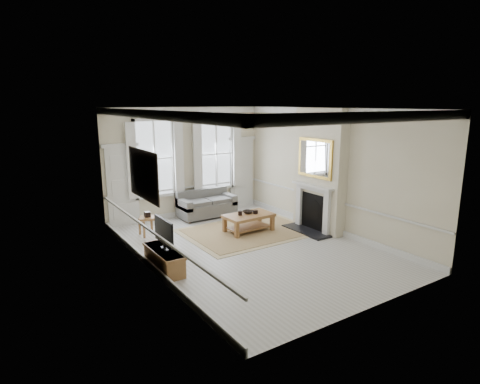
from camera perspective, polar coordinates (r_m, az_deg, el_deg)
floor at (r=10.05m, az=1.63°, el=-7.93°), size 7.20×7.20×0.00m
ceiling at (r=9.41m, az=1.77°, el=11.84°), size 7.20×7.20×0.00m
back_wall at (r=12.67m, az=-7.66°, el=4.21°), size 5.20×0.00×5.20m
left_wall at (r=8.41m, az=-13.01°, el=-0.26°), size 0.00×7.20×7.20m
right_wall at (r=11.25m, az=12.65°, el=2.97°), size 0.00×7.20×7.20m
window_left at (r=12.18m, az=-12.06°, el=4.67°), size 1.26×0.20×2.20m
window_right at (r=13.08m, az=-3.43°, el=5.45°), size 1.26×0.20×2.20m
door_left at (r=12.00m, az=-16.36°, el=0.68°), size 0.90×0.08×2.30m
door_right at (r=13.72m, az=0.22°, el=2.64°), size 0.90×0.08×2.30m
painting at (r=8.63m, az=-13.57°, el=2.41°), size 0.05×1.66×1.06m
chimney_breast at (r=11.27m, az=11.30°, el=3.04°), size 0.35×1.70×3.38m
hearth at (r=11.38m, az=9.39°, el=-5.48°), size 0.55×1.50×0.05m
fireplace at (r=11.32m, az=10.27°, el=-1.89°), size 0.21×1.45×1.33m
mirror at (r=11.07m, az=10.58°, el=4.74°), size 0.06×1.26×1.06m
sofa at (r=12.68m, az=-4.87°, el=-1.92°), size 1.77×0.86×0.84m
side_table at (r=11.13m, az=-13.00°, el=-3.99°), size 0.55×0.55×0.52m
rug at (r=11.25m, az=1.22°, el=-5.60°), size 3.50×2.60×0.02m
coffee_table at (r=11.13m, az=1.23°, el=-3.60°), size 1.37×0.83×0.50m
ceramic_pot_a at (r=10.99m, az=0.01°, el=-3.04°), size 0.12×0.12×0.12m
ceramic_pot_b at (r=11.16m, az=2.23°, el=-2.85°), size 0.14×0.14×0.10m
bowl at (r=11.20m, az=1.16°, el=-2.86°), size 0.37×0.37×0.07m
tv_stand at (r=8.85m, az=-10.74°, el=-9.46°), size 0.42×1.30×0.47m
tv at (r=8.65m, az=-10.77°, el=-5.58°), size 0.08×0.90×0.68m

